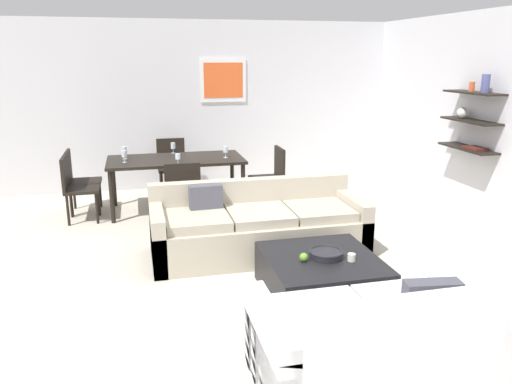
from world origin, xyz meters
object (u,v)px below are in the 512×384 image
dining_chair_foot (182,191)px  wine_glass_head (173,146)px  coffee_table (321,276)px  dining_table (176,163)px  sofa_beige (257,228)px  wine_glass_left_far (124,150)px  dining_chair_head (172,163)px  decorative_bowl (326,254)px  wine_glass_right_near (226,150)px  candle_jar (352,257)px  dining_chair_left_near (75,184)px  apple_on_coffee_table (304,257)px  wine_glass_foot (178,157)px  dining_chair_left_far (78,177)px  dining_chair_right_near (272,174)px  wine_glass_left_near (124,154)px  loveseat_white (374,343)px

dining_chair_foot → wine_glass_head: (-0.00, 1.27, 0.35)m
coffee_table → dining_table: 3.24m
coffee_table → wine_glass_head: 3.65m
sofa_beige → wine_glass_left_far: bearing=125.4°
dining_chair_head → decorative_bowl: bearing=-74.5°
dining_chair_foot → wine_glass_right_near: wine_glass_right_near is taller
candle_jar → dining_chair_left_near: dining_chair_left_near is taller
apple_on_coffee_table → candle_jar: bearing=-12.5°
coffee_table → wine_glass_foot: wine_glass_foot is taller
dining_chair_head → wine_glass_left_far: wine_glass_left_far is taller
dining_chair_foot → dining_chair_left_far: bearing=141.3°
coffee_table → candle_jar: candle_jar is taller
dining_chair_right_near → dining_chair_left_far: 2.73m
coffee_table → wine_glass_foot: bearing=111.8°
wine_glass_left_near → wine_glass_foot: bearing=-22.6°
candle_jar → wine_glass_left_near: bearing=122.8°
decorative_bowl → wine_glass_foot: size_ratio=2.16×
loveseat_white → dining_chair_head: (-0.94, 5.18, 0.21)m
coffee_table → wine_glass_head: bearing=107.0°
coffee_table → wine_glass_left_far: (-1.74, 3.14, 0.68)m
coffee_table → dining_chair_left_near: 3.71m
coffee_table → wine_glass_left_near: size_ratio=6.61×
candle_jar → dining_table: size_ratio=0.04×
apple_on_coffee_table → dining_chair_foot: 2.37m
wine_glass_head → wine_glass_foot: bearing=-90.0°
coffee_table → dining_chair_head: (-1.05, 3.90, 0.31)m
wine_glass_left_near → coffee_table: bearing=-59.1°
loveseat_white → dining_chair_right_near: (0.41, 4.10, 0.21)m
dining_chair_head → loveseat_white: bearing=-79.7°
candle_jar → dining_table: 3.43m
decorative_bowl → dining_chair_head: dining_chair_head is taller
dining_chair_right_near → wine_glass_left_near: wine_glass_left_near is taller
apple_on_coffee_table → dining_chair_head: dining_chair_head is taller
dining_chair_right_near → dining_chair_left_near: bearing=180.0°
coffee_table → apple_on_coffee_table: 0.30m
loveseat_white → dining_table: loveseat_white is taller
apple_on_coffee_table → dining_table: size_ratio=0.04×
wine_glass_left_far → wine_glass_left_near: (0.00, -0.23, -0.01)m
loveseat_white → wine_glass_left_near: bearing=111.2°
coffee_table → decorative_bowl: bearing=-28.0°
dining_chair_left_far → sofa_beige: bearing=-45.2°
wine_glass_right_near → candle_jar: bearing=-79.2°
apple_on_coffee_table → wine_glass_foot: (-0.86, 2.68, 0.43)m
wine_glass_left_far → wine_glass_head: bearing=22.6°
coffee_table → wine_glass_left_near: wine_glass_left_near is taller
dining_chair_right_near → wine_glass_head: bearing=155.6°
sofa_beige → dining_chair_right_near: dining_chair_right_near is taller
wine_glass_left_far → wine_glass_left_near: bearing=-90.0°
candle_jar → wine_glass_head: wine_glass_head is taller
decorative_bowl → apple_on_coffee_table: 0.23m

